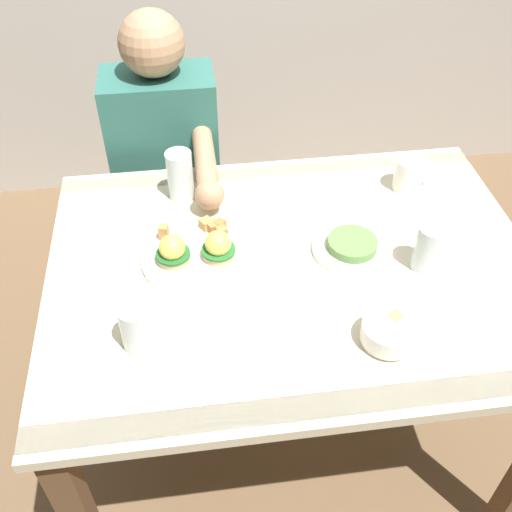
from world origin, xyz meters
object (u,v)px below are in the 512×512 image
(fruit_bowl, at_px, (389,332))
(coffee_mug, at_px, (409,173))
(water_glass_near, at_px, (180,177))
(water_glass_extra, at_px, (429,250))
(side_plate, at_px, (352,247))
(water_glass_far, at_px, (138,329))
(diner_person, at_px, (167,166))
(fork, at_px, (236,371))
(eggs_benedict_plate, at_px, (196,252))
(dining_table, at_px, (292,294))

(fruit_bowl, xyz_separation_m, coffee_mug, (0.22, 0.53, 0.02))
(water_glass_near, distance_m, water_glass_extra, 0.68)
(side_plate, bearing_deg, fruit_bowl, -89.10)
(water_glass_near, relative_size, side_plate, 0.70)
(coffee_mug, relative_size, water_glass_far, 0.96)
(diner_person, bearing_deg, fork, -81.86)
(water_glass_near, xyz_separation_m, side_plate, (0.41, -0.28, -0.05))
(fruit_bowl, xyz_separation_m, water_glass_near, (-0.42, 0.58, 0.03))
(fork, height_order, water_glass_far, water_glass_far)
(water_glass_extra, bearing_deg, diner_person, 133.63)
(side_plate, bearing_deg, water_glass_extra, -25.51)
(water_glass_far, distance_m, diner_person, 0.82)
(fruit_bowl, xyz_separation_m, water_glass_extra, (0.16, 0.21, 0.02))
(eggs_benedict_plate, bearing_deg, dining_table, -11.96)
(water_glass_far, relative_size, water_glass_extra, 0.94)
(fork, xyz_separation_m, water_glass_far, (-0.19, 0.10, 0.05))
(coffee_mug, relative_size, fork, 0.72)
(fruit_bowl, relative_size, water_glass_near, 0.86)
(water_glass_extra, bearing_deg, side_plate, 154.49)
(fork, bearing_deg, coffee_mug, 45.87)
(water_glass_near, bearing_deg, dining_table, -50.34)
(water_glass_extra, relative_size, side_plate, 0.62)
(fork, bearing_deg, side_plate, 45.10)
(coffee_mug, bearing_deg, water_glass_near, 175.60)
(water_glass_far, bearing_deg, diner_person, 85.34)
(coffee_mug, xyz_separation_m, water_glass_far, (-0.74, -0.47, 0.00))
(eggs_benedict_plate, bearing_deg, fruit_bowl, -38.55)
(coffee_mug, distance_m, water_glass_far, 0.88)
(coffee_mug, xyz_separation_m, water_glass_extra, (-0.06, -0.31, 0.00))
(fruit_bowl, bearing_deg, dining_table, 120.78)
(coffee_mug, relative_size, side_plate, 0.56)
(fruit_bowl, bearing_deg, water_glass_extra, 53.41)
(eggs_benedict_plate, distance_m, water_glass_far, 0.28)
(eggs_benedict_plate, height_order, water_glass_near, water_glass_near)
(dining_table, distance_m, water_glass_near, 0.44)
(water_glass_near, distance_m, diner_person, 0.33)
(fork, xyz_separation_m, diner_person, (-0.13, 0.90, -0.09))
(fruit_bowl, height_order, fork, fruit_bowl)
(water_glass_far, bearing_deg, water_glass_near, 78.06)
(eggs_benedict_plate, distance_m, water_glass_near, 0.27)
(water_glass_near, bearing_deg, fruit_bowl, -54.13)
(dining_table, relative_size, diner_person, 1.05)
(dining_table, bearing_deg, fork, -120.48)
(dining_table, bearing_deg, coffee_mug, 35.57)
(dining_table, distance_m, coffee_mug, 0.48)
(eggs_benedict_plate, bearing_deg, water_glass_extra, -10.11)
(water_glass_far, height_order, side_plate, water_glass_far)
(eggs_benedict_plate, relative_size, coffee_mug, 2.42)
(dining_table, relative_size, water_glass_far, 10.35)
(fruit_bowl, bearing_deg, side_plate, 90.90)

